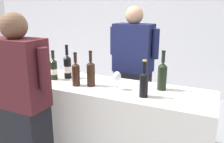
# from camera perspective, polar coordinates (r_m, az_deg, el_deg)

# --- Properties ---
(wall_back) EXTENTS (8.00, 0.10, 2.80)m
(wall_back) POSITION_cam_1_polar(r_m,az_deg,el_deg) (4.66, 11.64, 11.90)
(wall_back) COLOR white
(wall_back) RESTS_ON ground_plane
(counter) EXTENTS (2.24, 0.59, 0.93)m
(counter) POSITION_cam_1_polar(r_m,az_deg,el_deg) (2.51, -3.82, -13.17)
(counter) COLOR beige
(counter) RESTS_ON ground_plane
(wine_bottle_0) EXTENTS (0.08, 0.08, 0.34)m
(wine_bottle_0) POSITION_cam_1_polar(r_m,az_deg,el_deg) (2.25, -5.15, -0.29)
(wine_bottle_0) COLOR black
(wine_bottle_0) RESTS_ON counter
(wine_bottle_1) EXTENTS (0.08, 0.08, 0.36)m
(wine_bottle_1) POSITION_cam_1_polar(r_m,az_deg,el_deg) (2.53, -10.74, 1.24)
(wine_bottle_1) COLOR black
(wine_bottle_1) RESTS_ON counter
(wine_bottle_2) EXTENTS (0.08, 0.08, 0.36)m
(wine_bottle_2) POSITION_cam_1_polar(r_m,az_deg,el_deg) (2.18, 12.09, -0.84)
(wine_bottle_2) COLOR black
(wine_bottle_2) RESTS_ON counter
(wine_bottle_3) EXTENTS (0.07, 0.07, 0.31)m
(wine_bottle_3) POSITION_cam_1_polar(r_m,az_deg,el_deg) (2.51, -13.94, 0.66)
(wine_bottle_3) COLOR black
(wine_bottle_3) RESTS_ON counter
(wine_bottle_4) EXTENTS (0.07, 0.07, 0.32)m
(wine_bottle_4) POSITION_cam_1_polar(r_m,az_deg,el_deg) (2.27, -8.75, -0.36)
(wine_bottle_4) COLOR black
(wine_bottle_4) RESTS_ON counter
(wine_bottle_5) EXTENTS (0.07, 0.07, 0.32)m
(wine_bottle_5) POSITION_cam_1_polar(r_m,az_deg,el_deg) (1.98, 7.73, -2.73)
(wine_bottle_5) COLOR black
(wine_bottle_5) RESTS_ON counter
(wine_glass) EXTENTS (0.07, 0.07, 0.17)m
(wine_glass) POSITION_cam_1_polar(r_m,az_deg,el_deg) (2.14, 1.23, -1.36)
(wine_glass) COLOR silver
(wine_glass) RESTS_ON counter
(ice_bucket) EXTENTS (0.22, 0.22, 0.20)m
(ice_bucket) POSITION_cam_1_polar(r_m,az_deg,el_deg) (2.74, -19.25, 1.22)
(ice_bucket) COLOR silver
(ice_bucket) RESTS_ON counter
(person_server) EXTENTS (0.60, 0.27, 1.67)m
(person_server) POSITION_cam_1_polar(r_m,az_deg,el_deg) (2.84, 5.03, -2.02)
(person_server) COLOR black
(person_server) RESTS_ON ground_plane
(person_guest) EXTENTS (0.60, 0.25, 1.63)m
(person_guest) POSITION_cam_1_polar(r_m,az_deg,el_deg) (2.12, -20.66, -9.92)
(person_guest) COLOR black
(person_guest) RESTS_ON ground_plane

